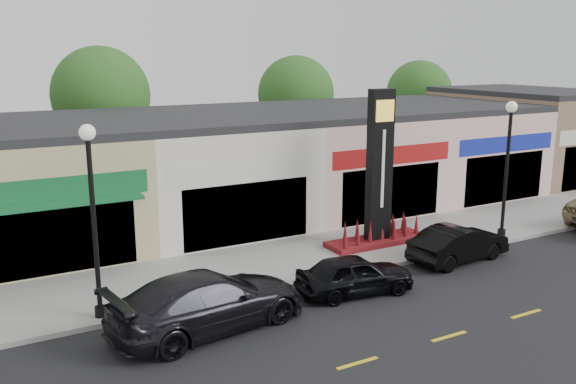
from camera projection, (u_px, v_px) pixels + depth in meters
name	position (u px, v px, depth m)	size (l,w,h in m)	color
ground	(381.00, 298.00, 18.95)	(120.00, 120.00, 0.00)	black
sidewalk	(309.00, 256.00, 22.65)	(52.00, 4.30, 0.15)	gray
curb	(343.00, 275.00, 20.73)	(52.00, 0.20, 0.15)	gray
shop_beige	(35.00, 183.00, 24.21)	(7.00, 10.85, 4.80)	tan
shop_cream	(201.00, 167.00, 27.50)	(7.00, 10.01, 4.80)	silver
shop_pink_w	(331.00, 155.00, 30.79)	(7.00, 10.01, 4.80)	#D1A69F
shop_pink_e	(436.00, 145.00, 34.08)	(7.00, 10.01, 4.80)	#D1A69F
shop_tan	(523.00, 133.00, 37.32)	(7.00, 10.01, 5.30)	#7C6248
tree_rear_west	(101.00, 95.00, 32.55)	(5.20, 5.20, 7.83)	#382619
tree_rear_mid	(296.00, 94.00, 38.27)	(4.80, 4.80, 7.29)	#382619
tree_rear_east	(419.00, 93.00, 43.02)	(4.60, 4.60, 6.94)	#382619
lamp_west_near	(92.00, 203.00, 16.55)	(0.44, 0.44, 5.47)	black
lamp_east_near	(508.00, 156.00, 24.07)	(0.44, 0.44, 5.47)	black
pylon_sign	(379.00, 190.00, 23.44)	(4.20, 1.30, 6.00)	#540E17
car_dark_sedan	(208.00, 301.00, 16.68)	(5.60, 2.28, 1.63)	black
car_black_sedan	(355.00, 275.00, 19.16)	(3.75, 1.51, 1.28)	black
car_black_conv	(459.00, 243.00, 22.18)	(4.08, 1.42, 1.34)	black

